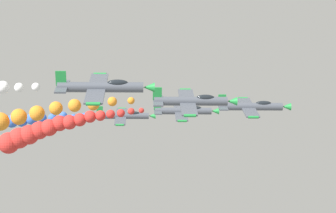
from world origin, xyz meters
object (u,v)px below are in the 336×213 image
Objects in this scene: airplane_lead at (252,106)px; airplane_left_inner at (184,111)px; airplane_right_outer at (102,87)px; airplane_right_inner at (192,101)px; airplane_left_outer at (124,116)px.

airplane_lead is 1.00× the size of airplane_left_inner.
airplane_right_outer is (32.13, -10.65, -0.19)m from airplane_left_inner.
airplane_right_outer reaches higher than airplane_left_inner.
airplane_right_inner is at bearing -1.04° from airplane_left_inner.
airplane_left_inner is 33.86m from airplane_right_outer.
airplane_left_outer is 42.93m from airplane_right_outer.
airplane_right_outer is (10.22, -10.26, 0.43)m from airplane_right_inner.
airplane_left_inner reaches higher than airplane_lead.
airplane_left_outer is (-21.64, -18.84, 0.26)m from airplane_lead.
airplane_left_outer is 1.00× the size of airplane_right_outer.
airplane_lead is 1.00× the size of airplane_right_inner.
airplane_right_inner is (11.06, -9.32, -0.36)m from airplane_lead.
airplane_right_outer reaches higher than airplane_right_inner.
airplane_lead is 1.00× the size of airplane_left_outer.
airplane_lead is 14.46m from airplane_right_inner.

